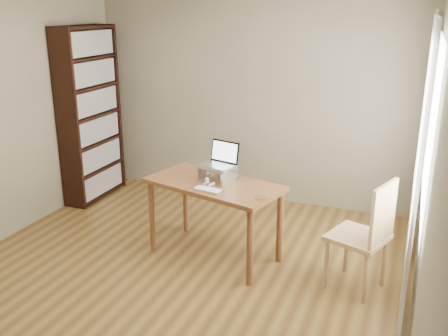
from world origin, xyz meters
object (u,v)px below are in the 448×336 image
cat (220,173)px  chair (368,231)px  desk (214,194)px  keyboard (208,190)px  laptop (219,159)px  bookshelf (90,115)px

cat → chair: (1.40, -0.20, -0.27)m
desk → keyboard: keyboard is taller
laptop → keyboard: laptop is taller
keyboard → cat: bearing=101.5°
desk → laptop: size_ratio=3.93×
desk → keyboard: (0.03, -0.22, 0.12)m
bookshelf → chair: size_ratio=2.11×
bookshelf → desk: 2.25m
desk → bookshelf: bearing=169.8°
keyboard → chair: 1.41m
bookshelf → laptop: (2.01, -0.78, -0.11)m
bookshelf → desk: (2.01, -0.92, -0.41)m
chair → desk: bearing=-164.1°
bookshelf → laptop: bearing=-21.3°
chair → bookshelf: bearing=-176.8°
laptop → keyboard: (0.03, -0.35, -0.18)m
laptop → keyboard: size_ratio=1.27×
desk → laptop: bearing=104.4°
keyboard → chair: bearing=14.1°
desk → chair: chair is taller
laptop → bookshelf: bearing=173.1°
bookshelf → chair: bookshelf is taller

